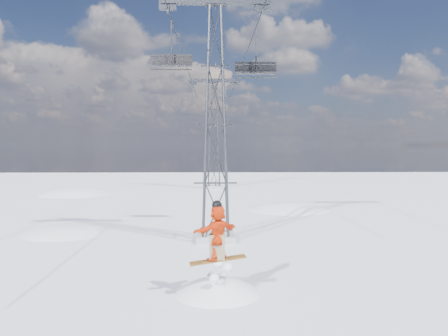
# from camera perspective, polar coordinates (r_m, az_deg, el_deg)

# --- Properties ---
(ground) EXTENTS (120.00, 120.00, 0.00)m
(ground) POSITION_cam_1_polar(r_m,az_deg,el_deg) (13.44, -4.43, -16.78)
(ground) COLOR white
(ground) RESTS_ON ground
(snow_terrain) EXTENTS (39.00, 37.00, 22.00)m
(snow_terrain) POSITION_cam_1_polar(r_m,az_deg,el_deg) (37.10, -10.40, -19.44)
(snow_terrain) COLOR white
(snow_terrain) RESTS_ON ground
(lift_tower_near) EXTENTS (5.20, 1.80, 11.43)m
(lift_tower_near) POSITION_cam_1_polar(r_m,az_deg,el_deg) (20.65, -1.12, 5.56)
(lift_tower_near) COLOR #999999
(lift_tower_near) RESTS_ON ground
(lift_tower_far) EXTENTS (5.20, 1.80, 11.43)m
(lift_tower_far) POSITION_cam_1_polar(r_m,az_deg,el_deg) (45.64, -1.33, 4.16)
(lift_tower_far) COLOR #999999
(lift_tower_far) RESTS_ON ground
(haul_cables) EXTENTS (4.46, 51.00, 0.06)m
(haul_cables) POSITION_cam_1_polar(r_m,az_deg,el_deg) (32.74, -1.27, 14.10)
(haul_cables) COLOR black
(haul_cables) RESTS_ON ground
(lift_chair_near) EXTENTS (2.06, 0.59, 2.56)m
(lift_chair_near) POSITION_cam_1_polar(r_m,az_deg,el_deg) (22.89, -6.84, 13.70)
(lift_chair_near) COLOR black
(lift_chair_near) RESTS_ON ground
(lift_chair_mid) EXTENTS (2.23, 0.64, 2.77)m
(lift_chair_mid) POSITION_cam_1_polar(r_m,az_deg,el_deg) (24.03, 4.21, 12.78)
(lift_chair_mid) COLOR black
(lift_chair_mid) RESTS_ON ground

